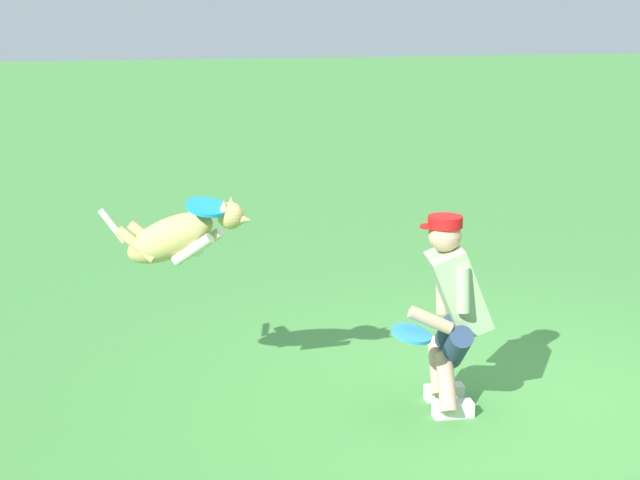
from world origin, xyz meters
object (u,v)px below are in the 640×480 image
at_px(dog, 177,237).
at_px(frisbee_flying, 207,207).
at_px(frisbee_held, 412,334).
at_px(person, 452,307).

xyz_separation_m(dog, frisbee_flying, (-0.19, 0.16, 0.22)).
height_order(dog, frisbee_held, dog).
bearing_deg(frisbee_flying, frisbee_held, 159.90).
xyz_separation_m(frisbee_flying, frisbee_held, (-1.21, 0.44, -0.75)).
bearing_deg(dog, person, 14.94).
height_order(frisbee_flying, frisbee_held, frisbee_flying).
height_order(person, frisbee_held, person).
bearing_deg(frisbee_held, person, -146.58).
bearing_deg(dog, frisbee_held, 4.35).
bearing_deg(person, dog, -8.00).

